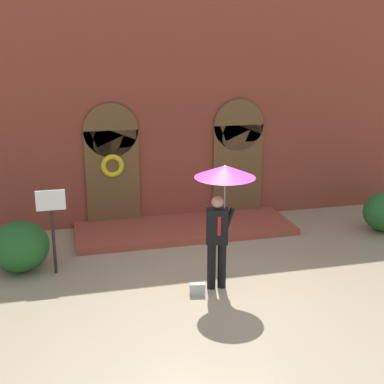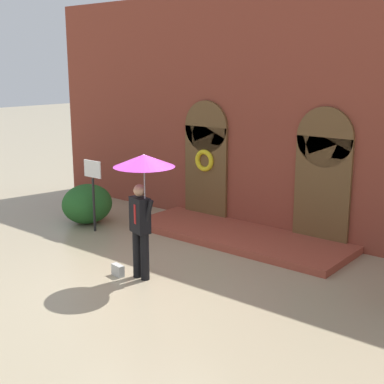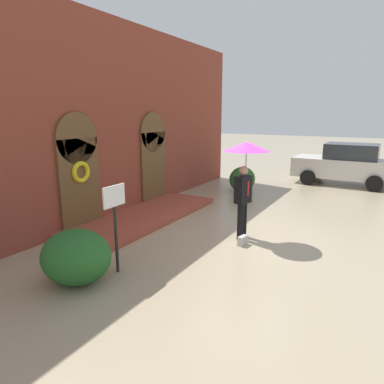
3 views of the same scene
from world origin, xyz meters
The scene contains 6 objects.
ground_plane centered at (0.00, 0.00, 0.00)m, with size 80.00×80.00×0.00m, color tan.
building_facade centered at (0.00, 4.15, 2.68)m, with size 14.00×2.30×5.60m.
person_with_umbrella centered at (0.00, 0.02, 1.91)m, with size 1.10×1.10×2.36m.
handbag centered at (-0.53, -0.18, 0.11)m, with size 0.28×0.12×0.22m, color #B7B7B2.
sign_post centered at (-3.04, 1.41, 1.16)m, with size 0.56×0.06×1.72m.
shrub_left centered at (-3.71, 1.76, 0.50)m, with size 1.17×1.31×0.99m, color #235B23.
Camera 1 is at (-2.76, -8.76, 4.57)m, focal length 50.00 mm.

